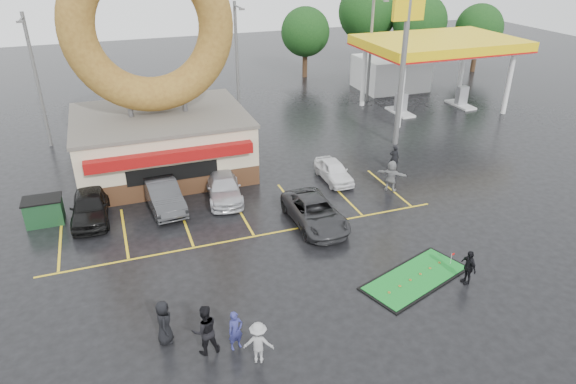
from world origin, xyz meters
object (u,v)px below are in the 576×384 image
object	(u,v)px
car_white	(334,171)
putting_green	(415,278)
streetlight_right	(371,47)
person_cameraman	(468,267)
person_blue	(236,331)
streetlight_left	(36,78)
car_silver	(224,187)
car_grey	(315,212)
donut_shop	(158,101)
shell_sign	(406,37)
dumpster	(44,212)
streetlight_mid	(237,60)
car_dgrey	(163,195)
gas_station	(417,58)
car_black	(90,206)

from	to	relation	value
car_white	putting_green	world-z (taller)	car_white
streetlight_right	person_cameraman	xyz separation A→B (m)	(-8.54, -25.18, -3.99)
person_blue	person_cameraman	bearing A→B (deg)	-11.56
streetlight_left	car_silver	distance (m)	15.85
putting_green	car_grey	bearing A→B (deg)	111.55
donut_shop	shell_sign	bearing A→B (deg)	-3.47
person_blue	dumpster	world-z (taller)	person_blue
streetlight_mid	person_blue	size ratio (longest dim) A/B	5.76
car_white	dumpster	bearing A→B (deg)	179.81
donut_shop	car_grey	bearing A→B (deg)	-56.52
streetlight_left	donut_shop	bearing A→B (deg)	-44.78
car_silver	person_blue	size ratio (longest dim) A/B	2.86
streetlight_right	dumpster	size ratio (longest dim) A/B	5.00
donut_shop	shell_sign	xyz separation A→B (m)	(16.00, -0.97, 2.91)
donut_shop	person_blue	world-z (taller)	donut_shop
car_dgrey	person_blue	bearing A→B (deg)	-90.63
streetlight_mid	putting_green	world-z (taller)	streetlight_mid
car_silver	car_grey	xyz separation A→B (m)	(3.67, -4.50, 0.03)
car_dgrey	car_white	bearing A→B (deg)	-5.39
shell_sign	car_white	world-z (taller)	shell_sign
car_white	person_cameraman	bearing A→B (deg)	-83.34
gas_station	person_blue	xyz separation A→B (m)	(-22.77, -24.61, -2.92)
car_grey	dumpster	xyz separation A→B (m)	(-12.98, 4.87, -0.03)
car_white	person_blue	size ratio (longest dim) A/B	2.30
streetlight_right	putting_green	distance (m)	26.81
shell_sign	car_white	bearing A→B (deg)	-148.91
gas_station	putting_green	world-z (taller)	gas_station
car_white	donut_shop	bearing A→B (deg)	153.18
streetlight_right	car_black	distance (m)	27.59
car_silver	person_cameraman	size ratio (longest dim) A/B	2.84
streetlight_right	car_black	bearing A→B (deg)	-149.34
streetlight_right	person_blue	bearing A→B (deg)	-126.27
streetlight_mid	streetlight_left	bearing A→B (deg)	-175.91
streetlight_right	car_silver	world-z (taller)	streetlight_right
streetlight_mid	putting_green	distance (m)	23.76
streetlight_right	person_blue	distance (m)	31.99
person_cameraman	dumpster	distance (m)	20.74
shell_sign	gas_station	bearing A→B (deg)	51.93
car_dgrey	person_blue	world-z (taller)	person_blue
streetlight_left	person_blue	world-z (taller)	streetlight_left
car_white	person_blue	xyz separation A→B (m)	(-9.14, -11.67, 0.17)
donut_shop	car_dgrey	world-z (taller)	donut_shop
car_black	putting_green	bearing A→B (deg)	-35.02
car_black	car_white	xyz separation A→B (m)	(13.84, 0.00, -0.16)
car_white	car_silver	bearing A→B (deg)	-178.87
car_black	dumpster	world-z (taller)	car_black
gas_station	streetlight_left	world-z (taller)	streetlight_left
streetlight_mid	person_blue	xyz separation A→B (m)	(-6.77, -24.59, -4.00)
dumpster	person_blue	bearing A→B (deg)	-59.49
car_silver	streetlight_right	bearing A→B (deg)	47.60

